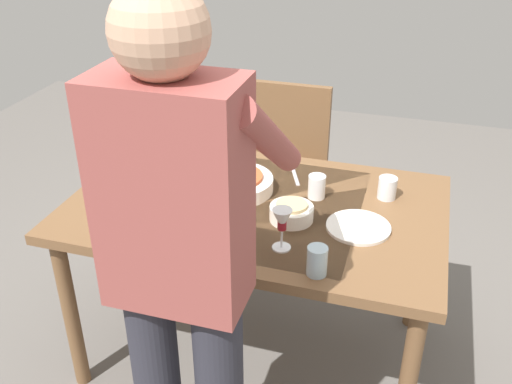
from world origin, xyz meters
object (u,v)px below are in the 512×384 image
object	(u,v)px
wine_glass_left	(282,222)
water_cup_near_right	(317,261)
water_cup_far_left	(387,188)
wine_bottle	(162,205)
dinner_plate_far	(154,190)
water_cup_near_left	(317,187)
person_server	(181,265)
side_bowl_salad	(151,153)
serving_bowl_pasta	(235,183)
dining_table	(256,221)
dinner_plate_near	(358,227)
chair_near	(286,162)
side_bowl_bread	(292,212)

from	to	relation	value
wine_glass_left	water_cup_near_right	size ratio (longest dim) A/B	1.53
water_cup_far_left	wine_bottle	bearing A→B (deg)	33.34
wine_bottle	dinner_plate_far	xyz separation A→B (m)	(0.16, -0.26, -0.10)
wine_bottle	water_cup_near_left	xyz separation A→B (m)	(-0.46, -0.40, -0.06)
person_server	side_bowl_salad	distance (m)	1.11
serving_bowl_pasta	dinner_plate_far	distance (m)	0.33
dining_table	water_cup_near_left	size ratio (longest dim) A/B	15.35
water_cup_near_right	wine_bottle	bearing A→B (deg)	-8.06
wine_bottle	dinner_plate_near	xyz separation A→B (m)	(-0.65, -0.22, -0.10)
side_bowl_salad	serving_bowl_pasta	bearing A→B (deg)	160.59
dining_table	water_cup_near_left	bearing A→B (deg)	-151.29
chair_near	person_server	size ratio (longest dim) A/B	0.54
serving_bowl_pasta	dinner_plate_far	world-z (taller)	serving_bowl_pasta
wine_bottle	wine_glass_left	size ratio (longest dim) A/B	1.96
dining_table	serving_bowl_pasta	distance (m)	0.18
water_cup_near_right	dinner_plate_near	world-z (taller)	water_cup_near_right
dinner_plate_near	dinner_plate_far	bearing A→B (deg)	-2.65
wine_glass_left	dinner_plate_near	distance (m)	0.32
dining_table	side_bowl_salad	bearing A→B (deg)	-22.93
wine_bottle	wine_glass_left	distance (m)	0.42
dining_table	person_server	xyz separation A→B (m)	(-0.01, 0.71, 0.29)
dining_table	water_cup_near_right	xyz separation A→B (m)	(-0.31, 0.37, 0.13)
dinner_plate_far	side_bowl_salad	bearing A→B (deg)	-62.63
dining_table	person_server	bearing A→B (deg)	90.86
water_cup_near_left	wine_glass_left	bearing A→B (deg)	83.76
water_cup_near_right	dinner_plate_far	world-z (taller)	water_cup_near_right
wine_bottle	dinner_plate_far	bearing A→B (deg)	-57.66
wine_bottle	water_cup_far_left	world-z (taller)	wine_bottle
wine_glass_left	serving_bowl_pasta	bearing A→B (deg)	-50.68
person_server	serving_bowl_pasta	bearing A→B (deg)	-81.36
wine_bottle	dinner_plate_near	distance (m)	0.70
person_server	water_cup_near_left	bearing A→B (deg)	-103.63
wine_glass_left	side_bowl_salad	bearing A→B (deg)	-34.51
wine_glass_left	water_cup_far_left	world-z (taller)	wine_glass_left
person_server	dinner_plate_near	size ratio (longest dim) A/B	7.34
water_cup_far_left	dinner_plate_near	size ratio (longest dim) A/B	0.38
wine_glass_left	water_cup_far_left	xyz separation A→B (m)	(-0.30, -0.45, -0.06)
person_server	side_bowl_salad	bearing A→B (deg)	-59.20
wine_bottle	water_cup_near_left	size ratio (longest dim) A/B	3.20
dining_table	water_cup_far_left	world-z (taller)	water_cup_far_left
water_cup_near_right	serving_bowl_pasta	world-z (taller)	water_cup_near_right
dining_table	wine_bottle	bearing A→B (deg)	48.70
chair_near	dinner_plate_near	distance (m)	1.04
water_cup_far_left	dinner_plate_near	bearing A→B (deg)	74.11
wine_bottle	side_bowl_bread	bearing A→B (deg)	-152.57
water_cup_near_left	dinner_plate_near	bearing A→B (deg)	136.60
person_server	serving_bowl_pasta	distance (m)	0.81
chair_near	person_server	distance (m)	1.60
person_server	serving_bowl_pasta	size ratio (longest dim) A/B	5.63
wine_glass_left	water_cup_near_left	size ratio (longest dim) A/B	1.63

